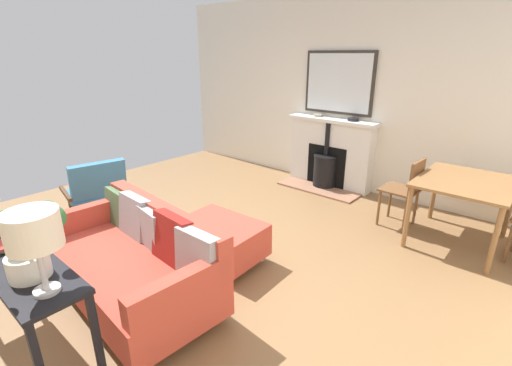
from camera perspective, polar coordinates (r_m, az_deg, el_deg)
The scene contains 15 objects.
ground_plane at distance 4.01m, azimuth -10.55°, elevation -10.20°, with size 5.86×6.05×0.01m, color olive.
wall_left at distance 5.78m, azimuth 12.22°, elevation 13.93°, with size 0.12×6.05×2.86m, color silver.
fireplace at distance 5.71m, azimuth 11.60°, elevation 4.14°, with size 0.64×1.42×1.07m.
mirror_over_mantel at distance 5.63m, azimuth 13.05°, elevation 15.32°, with size 0.04×1.11×0.91m.
mantel_bowl_near at distance 5.74m, azimuth 9.86°, elevation 10.64°, with size 0.14×0.14×0.04m.
mantel_bowl_far at distance 5.46m, azimuth 15.26°, elevation 9.80°, with size 0.16×0.16×0.04m.
sofa at distance 3.25m, azimuth -18.52°, elevation -11.46°, with size 0.97×1.78×0.79m.
ottoman at distance 3.63m, azimuth -5.59°, elevation -8.71°, with size 0.62×0.86×0.42m.
armchair_accent at distance 4.60m, azimuth -24.07°, elevation -0.99°, with size 0.77×0.71×0.86m.
console_table at distance 2.86m, azimuth -33.72°, elevation -11.67°, with size 0.37×1.41×0.75m.
table_lamp_far_end at distance 2.19m, azimuth -32.04°, elevation -6.63°, with size 0.28×0.28×0.48m.
potted_plant at distance 2.44m, azimuth -32.59°, elevation -7.96°, with size 0.48×0.40×0.47m.
book_stack at distance 2.97m, azimuth -35.22°, elevation -8.16°, with size 0.28×0.20×0.04m.
dining_table at distance 4.39m, azimuth 30.43°, elevation -0.71°, with size 1.06×0.89×0.73m.
dining_chair_near_fireplace at distance 4.55m, azimuth 22.98°, elevation -0.61°, with size 0.42×0.42×0.85m.
Camera 1 is at (2.11, 2.77, 1.99)m, focal length 25.03 mm.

